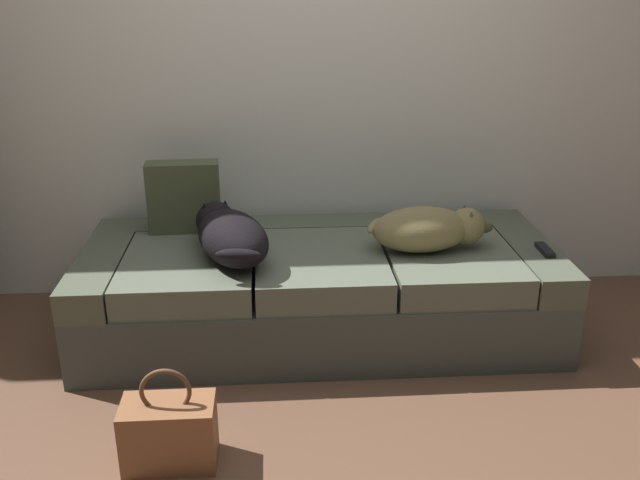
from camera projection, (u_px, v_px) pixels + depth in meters
The scene contains 8 objects.
ground_plane at pixel (338, 459), 2.45m from camera, with size 10.00×10.00×0.00m, color brown.
back_wall at pixel (311, 18), 3.34m from camera, with size 6.40×0.10×2.80m, color silver.
couch at pixel (319, 289), 3.26m from camera, with size 2.16×0.91×0.43m.
dog_dark at pixel (230, 235), 3.00m from camera, with size 0.43×0.62×0.22m.
dog_tan at pixel (429, 229), 3.10m from camera, with size 0.60×0.28×0.20m.
tv_remote at pixel (545, 250), 3.11m from camera, with size 0.04×0.15×0.02m, color black.
throw_pillow at pixel (184, 197), 3.31m from camera, with size 0.34×0.12×0.34m, color #424C32.
handbag at pixel (169, 432), 2.39m from camera, with size 0.32×0.18×0.38m.
Camera 1 is at (-0.20, -1.99, 1.62)m, focal length 38.91 mm.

